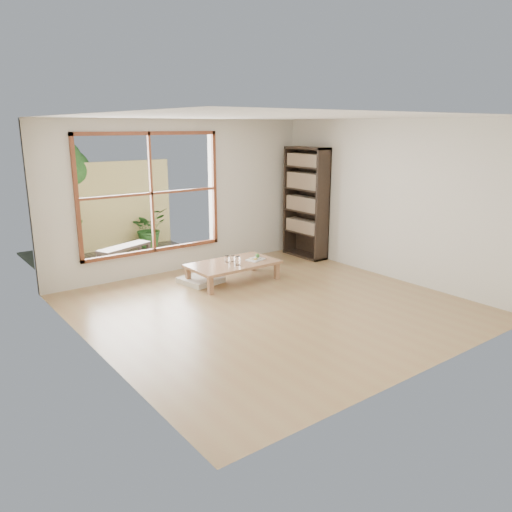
% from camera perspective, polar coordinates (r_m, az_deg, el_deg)
% --- Properties ---
extents(ground, '(5.00, 5.00, 0.00)m').
position_cam_1_polar(ground, '(7.14, 1.60, -5.72)').
color(ground, '#9F7F4F').
rests_on(ground, ground).
extents(low_table, '(1.46, 0.82, 0.32)m').
position_cam_1_polar(low_table, '(8.17, -2.65, -1.01)').
color(low_table, '#9A6B4A').
rests_on(low_table, ground).
extents(floor_cushion, '(0.67, 0.67, 0.08)m').
position_cam_1_polar(floor_cushion, '(8.22, -6.33, -2.74)').
color(floor_cushion, silver).
rests_on(floor_cushion, ground).
extents(bookshelf, '(0.34, 0.95, 2.11)m').
position_cam_1_polar(bookshelf, '(9.67, 5.73, 6.06)').
color(bookshelf, black).
rests_on(bookshelf, ground).
extents(glass_tall, '(0.08, 0.08, 0.15)m').
position_cam_1_polar(glass_tall, '(7.99, -2.09, -0.54)').
color(glass_tall, silver).
rests_on(glass_tall, low_table).
extents(glass_mid, '(0.06, 0.06, 0.09)m').
position_cam_1_polar(glass_mid, '(8.24, -2.65, -0.29)').
color(glass_mid, silver).
rests_on(glass_mid, low_table).
extents(glass_short, '(0.08, 0.08, 0.10)m').
position_cam_1_polar(glass_short, '(8.19, -3.29, -0.34)').
color(glass_short, silver).
rests_on(glass_short, low_table).
extents(glass_small, '(0.06, 0.06, 0.07)m').
position_cam_1_polar(glass_small, '(8.21, -3.21, -0.42)').
color(glass_small, silver).
rests_on(glass_small, low_table).
extents(food_tray, '(0.33, 0.27, 0.09)m').
position_cam_1_polar(food_tray, '(8.32, -0.01, -0.29)').
color(food_tray, white).
rests_on(food_tray, low_table).
extents(deck, '(2.80, 2.00, 0.05)m').
position_cam_1_polar(deck, '(9.80, -14.33, -0.50)').
color(deck, '#373028').
rests_on(deck, ground).
extents(garden_bench, '(1.12, 0.68, 0.34)m').
position_cam_1_polar(garden_bench, '(9.42, -14.80, 0.78)').
color(garden_bench, black).
rests_on(garden_bench, deck).
extents(bamboo_fence, '(2.80, 0.06, 1.80)m').
position_cam_1_polar(bamboo_fence, '(10.54, -16.79, 5.38)').
color(bamboo_fence, '#D9C46F').
rests_on(bamboo_fence, ground).
extents(shrub_right, '(0.89, 0.83, 0.80)m').
position_cam_1_polar(shrub_right, '(10.65, -12.13, 3.16)').
color(shrub_right, '#316826').
rests_on(shrub_right, deck).
extents(shrub_left, '(0.50, 0.42, 0.87)m').
position_cam_1_polar(shrub_left, '(9.84, -20.34, 1.84)').
color(shrub_left, '#316826').
rests_on(shrub_left, deck).
extents(garden_tree, '(1.04, 0.85, 2.22)m').
position_cam_1_polar(garden_tree, '(10.53, -21.16, 9.00)').
color(garden_tree, '#4C3D2D').
rests_on(garden_tree, ground).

